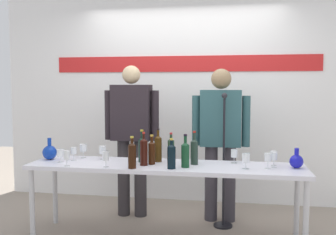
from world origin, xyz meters
TOP-DOWN VIEW (x-y plane):
  - back_wall at (0.00, 1.37)m, footprint 4.83×0.11m
  - display_table at (0.00, 0.00)m, footprint 2.64×0.58m
  - decanter_blue_left at (-1.21, 0.04)m, footprint 0.15×0.15m
  - decanter_blue_right at (1.21, 0.04)m, footprint 0.12×0.12m
  - presenter_left at (-0.50, 0.63)m, footprint 0.63×0.22m
  - presenter_right at (0.50, 0.63)m, footprint 0.63×0.22m
  - wine_bottle_0 at (0.21, -0.10)m, footprint 0.08×0.08m
  - wine_bottle_1 at (-0.09, 0.12)m, footprint 0.07×0.07m
  - wine_bottle_2 at (0.27, 0.05)m, footprint 0.07×0.07m
  - wine_bottle_3 at (-0.27, -0.23)m, footprint 0.07×0.07m
  - wine_bottle_4 at (0.04, 0.09)m, footprint 0.06×0.06m
  - wine_bottle_5 at (-0.13, -0.01)m, footprint 0.07×0.07m
  - wine_bottle_6 at (-0.25, 0.07)m, footprint 0.07×0.07m
  - wine_bottle_7 at (-0.19, -0.08)m, footprint 0.07×0.07m
  - wine_bottle_8 at (0.09, -0.18)m, footprint 0.08×0.08m
  - wine_glass_left_0 at (-1.04, -0.08)m, footprint 0.07×0.07m
  - wine_glass_left_1 at (-0.68, 0.14)m, footprint 0.07×0.07m
  - wine_glass_left_2 at (-0.95, 0.03)m, footprint 0.06×0.06m
  - wine_glass_left_3 at (-0.91, 0.18)m, footprint 0.07×0.07m
  - wine_glass_left_4 at (-0.90, -0.24)m, footprint 0.06×0.06m
  - wine_glass_left_5 at (-0.52, -0.22)m, footprint 0.06×0.06m
  - wine_glass_right_0 at (0.95, -0.03)m, footprint 0.06×0.06m
  - wine_glass_right_1 at (1.02, 0.12)m, footprint 0.06×0.06m
  - wine_glass_right_2 at (0.65, 0.17)m, footprint 0.06×0.06m
  - wine_glass_right_3 at (0.76, -0.08)m, footprint 0.07×0.07m
  - wine_glass_right_4 at (1.01, 0.03)m, footprint 0.06×0.06m
  - microphone_stand at (0.54, 0.44)m, footprint 0.20×0.20m

SIDE VIEW (x-z plane):
  - microphone_stand at x=0.54m, z-range -0.24..1.18m
  - display_table at x=0.00m, z-range 0.31..1.05m
  - decanter_blue_right at x=1.21m, z-range 0.72..0.90m
  - decanter_blue_left at x=-1.21m, z-range 0.71..0.93m
  - wine_glass_left_0 at x=-1.04m, z-range 0.77..0.90m
  - wine_glass_right_2 at x=0.65m, z-range 0.77..0.90m
  - wine_glass_left_2 at x=-0.95m, z-range 0.77..0.91m
  - wine_glass_left_1 at x=-0.68m, z-range 0.77..0.91m
  - wine_glass_right_3 at x=0.76m, z-range 0.77..0.91m
  - wine_glass_left_4 at x=-0.90m, z-range 0.77..0.92m
  - wine_glass_left_5 at x=-0.52m, z-range 0.77..0.92m
  - wine_glass_right_1 at x=1.02m, z-range 0.77..0.91m
  - wine_glass_right_0 at x=0.95m, z-range 0.77..0.92m
  - wine_glass_right_4 at x=1.01m, z-range 0.77..0.92m
  - wine_glass_left_3 at x=-0.91m, z-range 0.77..0.92m
  - wine_bottle_8 at x=0.09m, z-range 0.72..1.00m
  - wine_bottle_5 at x=-0.13m, z-range 0.72..1.01m
  - wine_bottle_0 at x=0.21m, z-range 0.71..1.02m
  - wine_bottle_3 at x=-0.27m, z-range 0.72..1.02m
  - wine_bottle_4 at x=0.04m, z-range 0.72..1.02m
  - wine_bottle_2 at x=0.27m, z-range 0.71..1.04m
  - wine_bottle_6 at x=-0.25m, z-range 0.71..1.04m
  - wine_bottle_7 at x=-0.19m, z-range 0.72..1.04m
  - wine_bottle_1 at x=-0.09m, z-range 0.72..1.05m
  - presenter_right at x=0.50m, z-range 0.13..1.81m
  - presenter_left at x=-0.50m, z-range 0.13..1.85m
  - back_wall at x=0.00m, z-range 0.00..3.00m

